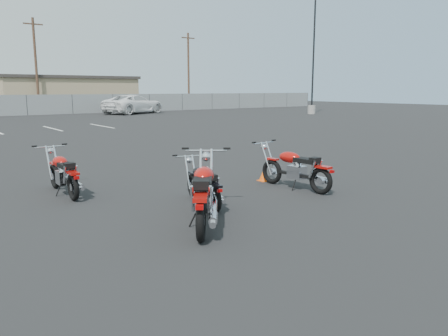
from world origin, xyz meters
TOP-DOWN VIEW (x-y plane):
  - ground at (0.00, 0.00)m, footprint 120.00×120.00m
  - motorcycle_front_red at (-2.42, 2.97)m, footprint 0.80×2.06m
  - motorcycle_second_black at (-0.46, 0.39)m, footprint 0.84×1.86m
  - motorcycle_third_red at (-1.19, -0.71)m, footprint 1.83×2.20m
  - motorcycle_rear_red at (2.06, 0.32)m, footprint 0.82×2.12m
  - training_cone_near at (2.08, 1.43)m, footprint 0.27×0.27m
  - light_pole_east at (25.89, 21.47)m, footprint 0.80×0.70m
  - tan_building_east at (10.00, 44.00)m, footprint 14.40×9.40m
  - utility_pole_c at (6.00, 39.00)m, footprint 1.80×0.24m
  - utility_pole_d at (24.00, 40.00)m, footprint 1.80×0.24m
  - white_van at (12.76, 31.85)m, footprint 5.59×7.87m

SIDE VIEW (x-z plane):
  - ground at x=0.00m, z-range 0.00..0.00m
  - training_cone_near at x=2.08m, z-range 0.00..0.32m
  - motorcycle_second_black at x=-0.46m, z-range -0.04..0.87m
  - motorcycle_front_red at x=-2.42m, z-range -0.05..0.96m
  - motorcycle_rear_red at x=2.06m, z-range -0.05..0.99m
  - motorcycle_third_red at x=-1.19m, z-range -0.05..1.13m
  - white_van at x=12.76m, z-range 0.00..2.78m
  - tan_building_east at x=10.00m, z-range 0.01..3.71m
  - light_pole_east at x=25.89m, z-range -2.64..8.75m
  - utility_pole_c at x=6.00m, z-range 0.19..9.19m
  - utility_pole_d at x=24.00m, z-range 0.19..9.19m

